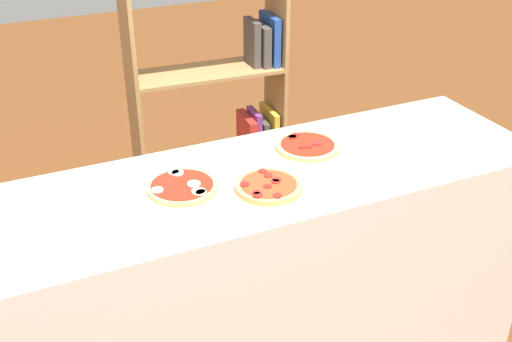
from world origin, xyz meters
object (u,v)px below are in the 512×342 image
(pizza_mozzarella_0, at_px, (182,187))
(pizza_pepperoni_2, at_px, (307,146))
(pizza_pepperoni_1, at_px, (268,186))
(bookshelf, at_px, (226,123))

(pizza_mozzarella_0, relative_size, pizza_pepperoni_2, 0.98)
(pizza_pepperoni_1, height_order, pizza_pepperoni_2, pizza_pepperoni_1)
(pizza_mozzarella_0, distance_m, pizza_pepperoni_2, 0.55)
(pizza_pepperoni_1, distance_m, bookshelf, 1.19)
(pizza_mozzarella_0, xyz_separation_m, pizza_pepperoni_2, (0.54, 0.10, -0.00))
(pizza_pepperoni_1, height_order, bookshelf, bookshelf)
(pizza_pepperoni_2, bearing_deg, pizza_pepperoni_1, -141.02)
(pizza_pepperoni_2, xyz_separation_m, bookshelf, (0.02, 0.90, -0.29))
(pizza_pepperoni_1, bearing_deg, bookshelf, 75.30)
(pizza_pepperoni_2, distance_m, bookshelf, 0.94)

